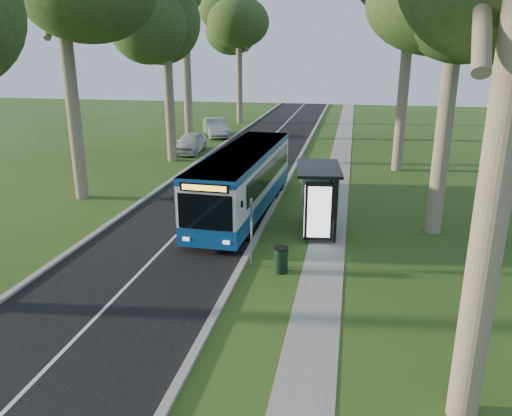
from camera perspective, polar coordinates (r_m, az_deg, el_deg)
The scene contains 15 objects.
ground at distance 18.02m, azimuth -2.21°, elevation -7.72°, with size 120.00×120.00×0.00m, color #274B17.
road at distance 27.93m, azimuth -4.55°, elevation 1.58°, with size 7.00×100.00×0.02m, color black.
kerb_east at distance 27.21m, azimuth 2.57°, elevation 1.30°, with size 0.25×100.00×0.12m, color #9E9B93.
kerb_west at distance 29.03m, azimuth -11.24°, elevation 2.02°, with size 0.25×100.00×0.12m, color #9E9B93.
centre_line at distance 27.93m, azimuth -4.56°, elevation 1.61°, with size 0.12×100.00×0.01m, color white.
footpath at distance 26.98m, azimuth 8.88°, elevation 0.84°, with size 1.50×100.00×0.02m, color gray.
bus at distance 24.39m, azimuth -1.44°, elevation 3.12°, with size 2.88×11.72×3.08m.
bus_stop_sign at distance 18.12m, azimuth -0.53°, elevation -1.95°, with size 0.10×0.37×2.64m.
bus_shelter at distance 21.37m, azimuth 7.42°, elevation 2.17°, with size 2.20×3.58×2.91m.
litter_bin at distance 18.11m, azimuth 2.86°, elevation -5.91°, with size 0.55×0.55×0.96m.
car_white at distance 39.55m, azimuth -7.51°, elevation 7.40°, with size 1.84×4.57×1.56m, color silver.
car_silver at distance 46.86m, azimuth -4.62°, elevation 9.15°, with size 1.76×5.04×1.66m, color #A4A6AC.
tree_west_c at distance 36.31m, azimuth -10.45°, elevation 22.38°, with size 5.20×5.20×14.68m.
tree_west_e at distance 55.29m, azimuth -1.98°, elevation 20.58°, with size 5.20×5.20×14.22m.
tree_east_d at distance 46.18m, azimuth 17.44°, elevation 21.41°, with size 5.20×5.20×15.31m.
Camera 1 is at (3.78, -15.84, 7.72)m, focal length 35.00 mm.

